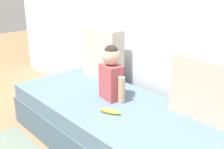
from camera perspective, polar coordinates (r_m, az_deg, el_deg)
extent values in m
plane|color=#93704C|center=(2.37, 1.30, -15.58)|extent=(12.00, 12.00, 0.00)
cube|color=silver|center=(2.38, 11.68, 13.42)|extent=(5.32, 0.10, 2.26)
cube|color=#495F70|center=(2.30, 1.33, -12.85)|extent=(2.12, 0.87, 0.27)
cube|color=slate|center=(2.20, 1.37, -8.37)|extent=(2.06, 0.84, 0.14)
cube|color=beige|center=(2.70, -2.00, 4.41)|extent=(0.46, 0.16, 0.52)
cube|color=#C1B29E|center=(2.01, 20.20, -3.19)|extent=(0.57, 0.16, 0.45)
cube|color=#B24C51|center=(2.25, -0.16, -1.58)|extent=(0.21, 0.16, 0.30)
sphere|color=tan|center=(2.18, -0.17, 3.96)|extent=(0.15, 0.15, 0.15)
sphere|color=#2D231E|center=(2.17, -0.17, 4.83)|extent=(0.12, 0.12, 0.12)
cylinder|color=tan|center=(2.35, -2.20, -1.63)|extent=(0.06, 0.06, 0.22)
cylinder|color=tan|center=(2.18, 2.04, -3.36)|extent=(0.06, 0.06, 0.22)
ellipsoid|color=yellow|center=(2.04, -0.39, -7.83)|extent=(0.17, 0.11, 0.04)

